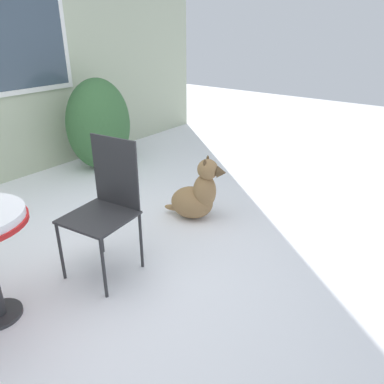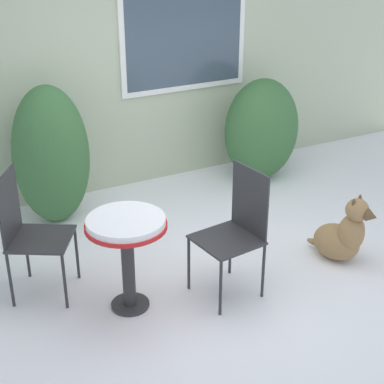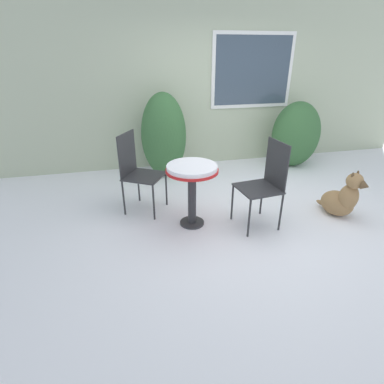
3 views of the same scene
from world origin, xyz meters
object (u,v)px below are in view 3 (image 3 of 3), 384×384
object	(u,v)px
patio_chair_near_table	(137,169)
patio_chair_far_side	(265,181)
patio_table	(192,178)
dog	(342,199)

from	to	relation	value
patio_chair_near_table	patio_chair_far_side	size ratio (longest dim) A/B	1.00
patio_chair_near_table	patio_chair_far_side	world-z (taller)	same
patio_chair_near_table	patio_chair_far_side	bearing A→B (deg)	-86.34
patio_table	patio_chair_far_side	bearing A→B (deg)	-12.45
patio_table	patio_chair_near_table	bearing A→B (deg)	137.49
dog	patio_chair_far_side	bearing A→B (deg)	157.22
patio_chair_near_table	dog	distance (m)	2.65
patio_table	patio_chair_far_side	size ratio (longest dim) A/B	0.74
patio_chair_near_table	dog	size ratio (longest dim) A/B	1.61
patio_chair_near_table	dog	world-z (taller)	patio_chair_near_table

